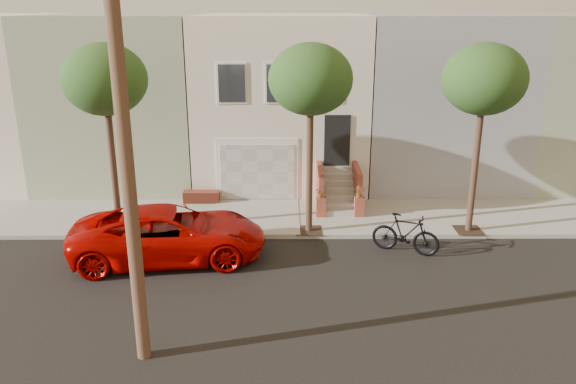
{
  "coord_description": "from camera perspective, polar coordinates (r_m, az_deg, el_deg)",
  "views": [
    {
      "loc": [
        0.18,
        -14.2,
        7.52
      ],
      "look_at": [
        0.28,
        3.0,
        1.85
      ],
      "focal_mm": 35.37,
      "sensor_mm": 36.0,
      "label": 1
    }
  ],
  "objects": [
    {
      "name": "pickup_truck",
      "position": [
        17.9,
        -11.86,
        -4.14
      ],
      "size": [
        6.2,
        3.43,
        1.64
      ],
      "primitive_type": "imported",
      "rotation": [
        0.0,
        0.0,
        1.7
      ],
      "color": "#B90300",
      "rests_on": "ground"
    },
    {
      "name": "tree_left",
      "position": [
        19.1,
        -17.94,
        10.59
      ],
      "size": [
        2.7,
        2.57,
        6.3
      ],
      "color": "#2D2116",
      "rests_on": "sidewalk"
    },
    {
      "name": "motorcycle",
      "position": [
        18.36,
        11.73,
        -4.13
      ],
      "size": [
        2.21,
        1.44,
        1.29
      ],
      "primitive_type": "imported",
      "rotation": [
        0.0,
        0.0,
        1.15
      ],
      "color": "black",
      "rests_on": "ground"
    },
    {
      "name": "ground",
      "position": [
        16.07,
        -0.94,
        -9.65
      ],
      "size": [
        90.0,
        90.0,
        0.0
      ],
      "primitive_type": "plane",
      "color": "black",
      "rests_on": "ground"
    },
    {
      "name": "house_row",
      "position": [
        25.68,
        -0.74,
        9.58
      ],
      "size": [
        33.1,
        11.7,
        7.0
      ],
      "color": "beige",
      "rests_on": "sidewalk"
    },
    {
      "name": "sidewalk",
      "position": [
        20.92,
        -0.8,
        -2.59
      ],
      "size": [
        40.0,
        3.7,
        0.15
      ],
      "primitive_type": "cube",
      "color": "#9A978C",
      "rests_on": "ground"
    },
    {
      "name": "tree_right",
      "position": [
        19.3,
        19.12,
        10.54
      ],
      "size": [
        2.7,
        2.57,
        6.3
      ],
      "color": "#2D2116",
      "rests_on": "sidewalk"
    },
    {
      "name": "tree_mid",
      "position": [
        18.26,
        2.29,
        11.12
      ],
      "size": [
        2.7,
        2.57,
        6.3
      ],
      "color": "#2D2116",
      "rests_on": "sidewalk"
    }
  ]
}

